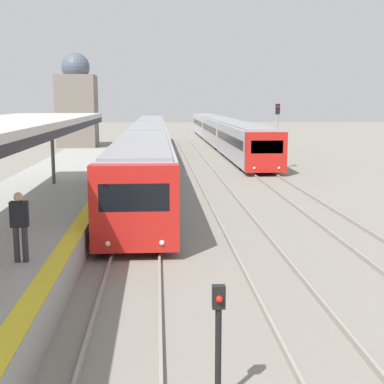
% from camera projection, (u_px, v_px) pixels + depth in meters
% --- Properties ---
extents(person_on_platform, '(0.40, 0.22, 1.66)m').
position_uv_depth(person_on_platform, '(20.00, 223.00, 12.42)').
color(person_on_platform, '#2D2D33').
rests_on(person_on_platform, station_platform).
extents(train_near, '(2.68, 51.29, 2.99)m').
position_uv_depth(train_near, '(148.00, 142.00, 40.83)').
color(train_near, red).
rests_on(train_near, ground_plane).
extents(train_far, '(2.62, 49.53, 2.93)m').
position_uv_depth(train_far, '(221.00, 130.00, 57.80)').
color(train_far, red).
rests_on(train_far, ground_plane).
extents(signal_post_near, '(0.20, 0.21, 1.94)m').
position_uv_depth(signal_post_near, '(218.00, 332.00, 8.21)').
color(signal_post_near, black).
rests_on(signal_post_near, ground_plane).
extents(signal_mast_far, '(0.28, 0.29, 4.55)m').
position_uv_depth(signal_mast_far, '(277.00, 128.00, 36.72)').
color(signal_mast_far, gray).
rests_on(signal_mast_far, ground_plane).
extents(distant_domed_building, '(4.00, 4.00, 9.68)m').
position_uv_depth(distant_domed_building, '(77.00, 104.00, 55.90)').
color(distant_domed_building, slate).
rests_on(distant_domed_building, ground_plane).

